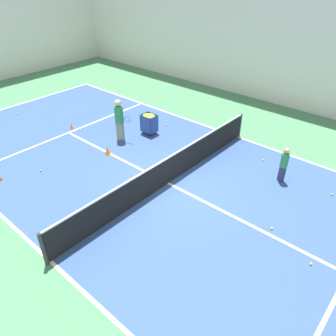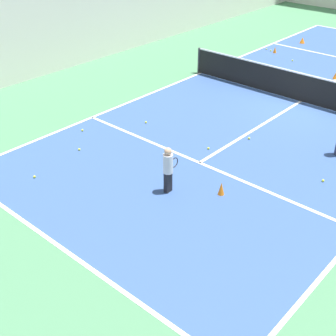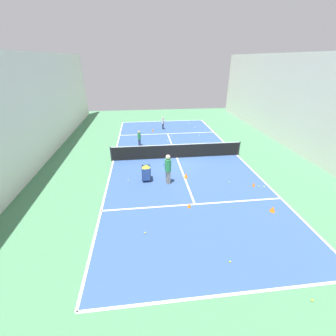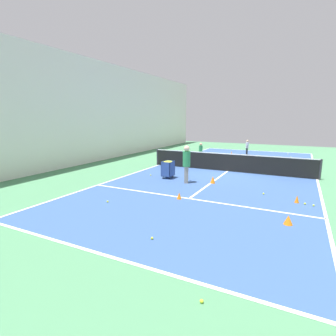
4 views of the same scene
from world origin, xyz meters
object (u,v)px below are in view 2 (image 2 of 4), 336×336
object	(u,v)px
training_cone_0	(221,189)
training_cone_1	(302,40)
player_near_baseline	(168,167)
tennis_net	(303,87)

from	to	relation	value
training_cone_0	training_cone_1	distance (m)	14.68
training_cone_1	player_near_baseline	bearing A→B (deg)	-75.11
training_cone_0	training_cone_1	world-z (taller)	training_cone_0
player_near_baseline	training_cone_0	distance (m)	1.46
player_near_baseline	training_cone_1	size ratio (longest dim) A/B	4.47
tennis_net	training_cone_1	distance (m)	7.84
tennis_net	player_near_baseline	distance (m)	7.64
tennis_net	player_near_baseline	bearing A→B (deg)	-87.80
tennis_net	player_near_baseline	world-z (taller)	player_near_baseline
tennis_net	training_cone_1	world-z (taller)	tennis_net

